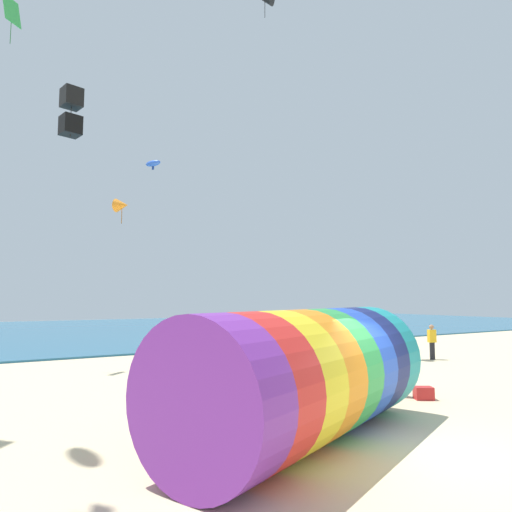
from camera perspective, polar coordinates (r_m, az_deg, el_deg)
name	(u,v)px	position (r m, az deg, el deg)	size (l,w,h in m)	color
ground_plane	(417,453)	(9.89, 19.49, -22.18)	(120.00, 120.00, 0.00)	beige
sea	(70,331)	(44.34, -22.18, -8.65)	(120.00, 40.00, 0.10)	#236084
giant_inflatable_tube	(307,374)	(9.82, 6.38, -14.50)	(7.57, 5.28, 2.69)	purple
kite_handler	(390,367)	(14.71, 16.46, -13.13)	(0.26, 0.38, 1.69)	black
kite_orange_delta	(122,205)	(23.04, -16.41, 6.10)	(0.94, 0.95, 1.24)	orange
kite_green_diamond	(12,11)	(26.65, -28.22, 25.34)	(0.90, 0.85, 2.28)	green
kite_black_box	(71,112)	(16.93, -22.11, 16.36)	(0.71, 0.71, 1.70)	black
kite_blue_parafoil	(153,163)	(21.59, -12.74, 11.22)	(0.68, 0.91, 0.44)	blue
bystander_near_water	(432,342)	(23.85, 21.14, -9.96)	(0.41, 0.32, 1.66)	black
cooler_box	(424,393)	(14.63, 20.21, -15.79)	(0.52, 0.36, 0.36)	red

